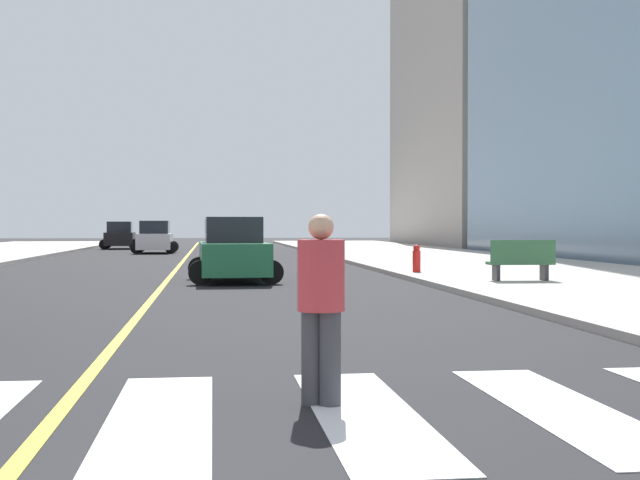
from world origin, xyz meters
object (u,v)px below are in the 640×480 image
at_px(car_green_nearest, 233,251).
at_px(park_bench, 521,261).
at_px(car_white_third, 155,238).
at_px(fire_hydrant, 417,259).
at_px(pedestrian_crossing, 321,300).
at_px(car_black_fourth, 120,236).

height_order(car_green_nearest, park_bench, car_green_nearest).
bearing_deg(car_green_nearest, park_bench, 157.47).
xyz_separation_m(car_white_third, fire_hydrant, (9.98, -24.87, -0.32)).
distance_m(car_white_third, park_bench, 31.79).
height_order(park_bench, fire_hydrant, park_bench).
xyz_separation_m(car_green_nearest, park_bench, (7.77, -2.95, -0.20)).
distance_m(car_white_third, pedestrian_crossing, 44.47).
relative_size(car_green_nearest, car_white_third, 1.00).
height_order(car_black_fourth, park_bench, car_black_fourth).
bearing_deg(car_green_nearest, pedestrian_crossing, 89.50).
height_order(car_white_third, fire_hydrant, car_white_third).
relative_size(car_white_third, park_bench, 2.38).
xyz_separation_m(car_black_fourth, park_bench, (14.87, -39.33, -0.21)).
bearing_deg(fire_hydrant, park_bench, -68.82).
xyz_separation_m(car_green_nearest, fire_hydrant, (5.96, 1.70, -0.32)).
bearing_deg(park_bench, pedestrian_crossing, 155.91).
distance_m(car_black_fourth, park_bench, 42.05).
bearing_deg(car_green_nearest, fire_hydrant, -165.79).
relative_size(car_green_nearest, park_bench, 2.38).
relative_size(park_bench, pedestrian_crossing, 1.03).
distance_m(park_bench, fire_hydrant, 4.99).
xyz_separation_m(car_black_fourth, fire_hydrant, (13.06, -34.68, -0.32)).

